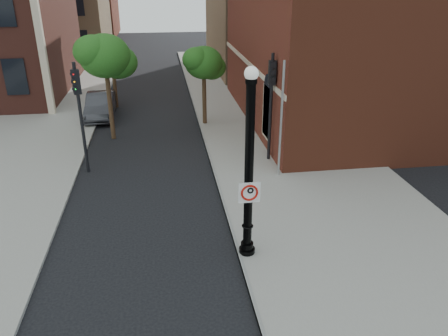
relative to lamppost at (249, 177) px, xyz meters
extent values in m
plane|color=black|center=(-2.30, -0.33, -2.76)|extent=(120.00, 120.00, 0.00)
cube|color=gray|center=(3.70, 9.67, -2.70)|extent=(8.00, 60.00, 0.12)
cube|color=gray|center=(-11.30, 17.67, -2.70)|extent=(10.00, 50.00, 0.12)
cube|color=gray|center=(-0.25, 9.67, -2.69)|extent=(0.10, 60.00, 0.14)
cube|color=brown|center=(13.70, 13.67, 3.24)|extent=(22.00, 16.00, 12.00)
cube|color=black|center=(2.66, 8.67, -0.76)|extent=(0.08, 1.40, 2.40)
cube|color=beige|center=(2.67, 13.67, 0.74)|extent=(0.06, 16.00, 0.25)
cylinder|color=black|center=(0.00, 0.00, -2.62)|extent=(0.51, 0.51, 0.27)
cylinder|color=black|center=(0.00, 0.00, -2.40)|extent=(0.40, 0.40, 0.23)
cylinder|color=black|center=(0.00, 0.00, 0.13)|extent=(0.27, 0.27, 5.23)
torus|color=black|center=(0.00, 0.00, -1.68)|extent=(0.36, 0.36, 0.05)
cylinder|color=black|center=(0.00, 0.00, 2.82)|extent=(0.32, 0.32, 0.14)
sphere|color=silver|center=(0.00, 0.00, 3.02)|extent=(0.40, 0.40, 0.40)
cube|color=white|center=(0.00, -0.16, -0.45)|extent=(0.66, 0.02, 0.66)
cube|color=black|center=(0.00, -0.16, -0.14)|extent=(0.66, 0.01, 0.05)
cube|color=black|center=(0.00, -0.16, -0.75)|extent=(0.66, 0.01, 0.05)
cube|color=black|center=(-0.30, -0.16, -0.45)|extent=(0.05, 0.01, 0.66)
cube|color=black|center=(0.30, -0.15, -0.45)|extent=(0.05, 0.01, 0.66)
torus|color=#B01007|center=(0.00, -0.16, -0.45)|extent=(0.52, 0.07, 0.52)
cube|color=#B01007|center=(0.00, -0.16, -0.45)|extent=(0.37, 0.01, 0.37)
cube|color=black|center=(-0.06, -0.16, -0.45)|extent=(0.06, 0.01, 0.31)
torus|color=black|center=(0.03, -0.16, -0.37)|extent=(0.20, 0.06, 0.20)
cylinder|color=black|center=(0.00, -0.16, -0.15)|extent=(0.03, 0.02, 0.03)
imported|color=#313137|center=(-6.17, 15.78, -2.00)|extent=(1.69, 4.61, 1.51)
cylinder|color=black|center=(-5.87, 7.37, -0.30)|extent=(0.14, 0.14, 4.92)
cube|color=black|center=(-5.87, 7.37, 1.34)|extent=(0.38, 0.37, 1.02)
sphere|color=#E50505|center=(-5.92, 7.21, 1.70)|extent=(0.18, 0.18, 0.18)
sphere|color=#FF8C00|center=(-5.92, 7.21, 1.39)|extent=(0.18, 0.18, 0.18)
sphere|color=#00E519|center=(-5.92, 7.21, 1.08)|extent=(0.18, 0.18, 0.18)
cylinder|color=black|center=(2.50, 7.42, -0.22)|extent=(0.15, 0.15, 5.07)
cube|color=black|center=(2.50, 7.42, 1.46)|extent=(0.33, 0.31, 1.06)
sphere|color=#E50505|center=(2.51, 7.25, 1.83)|extent=(0.19, 0.19, 0.19)
sphere|color=#FF8C00|center=(2.51, 7.25, 1.52)|extent=(0.19, 0.19, 0.19)
sphere|color=#00E519|center=(2.51, 7.25, 1.20)|extent=(0.19, 0.19, 0.19)
cylinder|color=#999999|center=(2.50, 5.60, -0.22)|extent=(0.10, 0.10, 5.08)
cylinder|color=#372716|center=(-5.11, 11.71, -0.70)|extent=(0.24, 0.24, 4.12)
ellipsoid|color=#1E4F15|center=(-5.11, 11.71, 1.66)|extent=(2.59, 2.59, 2.20)
ellipsoid|color=#1E4F15|center=(-4.52, 12.18, 1.24)|extent=(2.00, 2.00, 1.70)
ellipsoid|color=#1E4F15|center=(-5.64, 11.35, 1.95)|extent=(1.88, 1.88, 1.60)
cylinder|color=#372716|center=(-5.42, 17.97, -1.30)|extent=(0.24, 0.24, 2.92)
ellipsoid|color=#1E4F15|center=(-5.42, 17.97, 0.37)|extent=(1.83, 1.83, 1.56)
ellipsoid|color=#1E4F15|center=(-5.00, 18.30, 0.08)|extent=(1.42, 1.42, 1.20)
ellipsoid|color=#1E4F15|center=(-5.79, 17.72, 0.58)|extent=(1.33, 1.33, 1.13)
cylinder|color=#372716|center=(0.06, 13.33, -1.05)|extent=(0.24, 0.24, 3.41)
ellipsoid|color=#1E4F15|center=(0.06, 13.33, 0.90)|extent=(2.14, 2.14, 1.82)
ellipsoid|color=#1E4F15|center=(0.55, 13.72, 0.56)|extent=(1.66, 1.66, 1.41)
ellipsoid|color=#1E4F15|center=(-0.38, 13.04, 1.14)|extent=(1.56, 1.56, 1.33)
camera|label=1|loc=(-2.39, -11.33, 5.41)|focal=35.00mm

